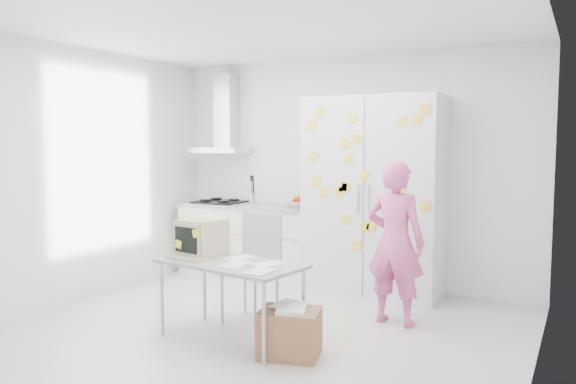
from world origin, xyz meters
The scene contains 10 objects.
floor centered at (0.00, 0.00, -0.01)m, with size 4.50×4.00×0.02m, color silver.
walls centered at (0.00, 0.72, 1.35)m, with size 4.52×4.01×2.70m.
ceiling centered at (0.00, 0.00, 2.70)m, with size 4.50×4.00×0.02m, color white.
counter_run centered at (-1.20, 1.70, 0.47)m, with size 1.84×0.63×1.28m.
range_hood centered at (-1.65, 1.84, 1.96)m, with size 0.70×0.48×1.01m.
tall_cabinet centered at (0.45, 1.67, 1.10)m, with size 1.50×0.68×2.20m.
person centered at (0.99, 0.75, 0.77)m, with size 0.56×0.37×1.54m, color #E0579C.
desk centered at (-0.36, -0.27, 0.76)m, with size 1.34×0.81×1.01m.
chair centered at (-0.22, 0.23, 0.58)m, with size 0.48×0.48×1.02m.
cardboard_box centered at (0.51, -0.43, 0.19)m, with size 0.55×0.48×0.41m.
Camera 1 is at (2.54, -4.26, 1.69)m, focal length 35.00 mm.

